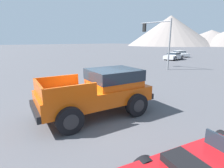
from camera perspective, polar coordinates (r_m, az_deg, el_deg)
ground_plane at (r=7.42m, az=-5.77°, el=-10.16°), size 320.00×320.00×0.00m
orange_pickup_truck at (r=7.31m, az=-3.49°, el=-1.67°), size 3.16×5.09×1.85m
parked_car_silver at (r=31.00m, az=19.57°, el=8.64°), size 1.93×4.30×1.21m
parked_car_white at (r=37.44m, az=21.09°, el=9.25°), size 4.73×4.12×1.16m
traffic_light_main at (r=20.43m, az=14.66°, el=15.31°), size 3.78×0.38×5.25m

